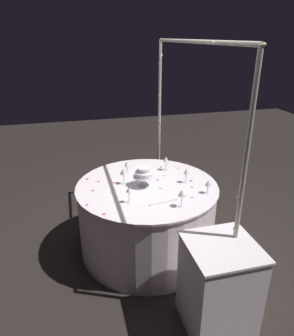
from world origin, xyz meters
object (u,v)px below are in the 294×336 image
Objects in this scene: wine_glass_2 at (129,191)px; wine_glass_4 at (208,184)px; wine_glass_0 at (186,172)px; wine_glass_5 at (127,165)px; tiered_cake at (144,174)px; wine_glass_1 at (182,194)px; main_table at (147,218)px; cake_knife at (162,203)px; wine_glass_3 at (166,160)px; decorative_arch at (190,121)px; wine_glass_6 at (124,173)px; side_table at (218,287)px.

wine_glass_4 is at bearing 89.17° from wine_glass_2.
wine_glass_0 is 1.11× the size of wine_glass_5.
tiered_cake reaches higher than wine_glass_1.
cake_knife is (0.40, 0.04, 0.40)m from main_table.
tiered_cake is 0.48m from wine_glass_3.
main_table is at bearing -90.15° from decorative_arch.
wine_glass_4 is at bearing 61.44° from wine_glass_6.
wine_glass_0 is 0.53m from cake_knife.
main_table is at bearing -43.36° from wine_glass_3.
wine_glass_5 reaches higher than side_table.
main_table is 8.85× the size of wine_glass_6.
wine_glass_2 is 1.10× the size of wine_glass_5.
cake_knife is at bearing -20.10° from wine_glass_3.
main_table is at bearing -121.27° from wine_glass_4.
tiered_cake is 1.48× the size of wine_glass_5.
wine_glass_2 is at bearing -145.96° from side_table.
wine_glass_0 is 0.99× the size of wine_glass_6.
wine_glass_1 is at bearing 35.03° from wine_glass_6.
wine_glass_5 is at bearing -163.34° from side_table.
decorative_arch is at bearing -163.62° from wine_glass_4.
wine_glass_0 reaches higher than cake_knife.
wine_glass_5 reaches higher than main_table.
decorative_arch reaches higher than cake_knife.
decorative_arch is 13.25× the size of wine_glass_0.
wine_glass_4 reaches higher than cake_knife.
wine_glass_4 is (0.32, 0.09, -0.54)m from decorative_arch.
decorative_arch reaches higher than wine_glass_2.
wine_glass_3 is at bearing -160.97° from wine_glass_4.
main_table is 8.90× the size of wine_glass_3.
wine_glass_5 is (-0.65, 0.11, -0.01)m from wine_glass_2.
side_table is at bearing -6.34° from wine_glass_0.
wine_glass_0 is at bearing 154.36° from wine_glass_1.
wine_glass_2 is (0.31, -0.22, -0.01)m from tiered_cake.
wine_glass_0 is 1.01× the size of wine_glass_2.
decorative_arch is at bearing 21.56° from wine_glass_3.
wine_glass_5 is (-0.34, -0.14, 0.50)m from main_table.
wine_glass_5 is 0.89× the size of wine_glass_6.
wine_glass_4 is at bearing 45.54° from wine_glass_5.
wine_glass_3 is (-0.37, -0.10, 0.00)m from wine_glass_0.
wine_glass_5 is at bearing 170.51° from wine_glass_2.
tiered_cake is at bearing 144.69° from wine_glass_2.
side_table is 1.27m from tiered_cake.
wine_glass_6 is (-0.41, -0.76, 0.02)m from wine_glass_4.
decorative_arch reaches higher than wine_glass_1.
decorative_arch is at bearing 90.52° from tiered_cake.
wine_glass_5 is 0.77m from cake_knife.
side_table is 5.34× the size of wine_glass_5.
wine_glass_2 reaches higher than side_table.
wine_glass_1 is 1.19× the size of wine_glass_4.
wine_glass_0 and wine_glass_3 have the same top height.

